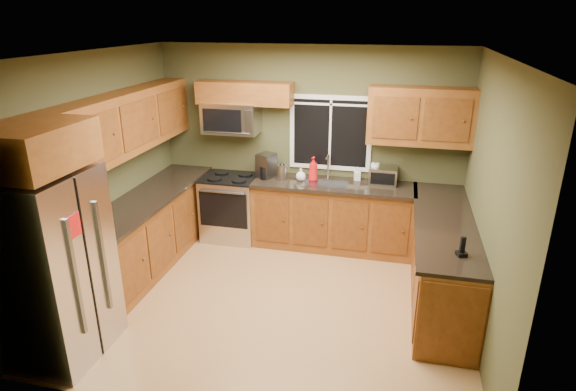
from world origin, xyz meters
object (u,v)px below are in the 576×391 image
at_px(range, 231,207).
at_px(cordless_phone, 462,250).
at_px(toaster_oven, 383,176).
at_px(soap_bottle_b, 357,174).
at_px(refrigerator, 55,267).
at_px(kettle, 282,171).
at_px(soap_bottle_a, 313,169).
at_px(microwave, 231,118).
at_px(soap_bottle_c, 301,174).
at_px(coffee_maker, 266,166).
at_px(paper_towel_roll, 375,173).

distance_m(range, cordless_phone, 3.45).
bearing_deg(toaster_oven, soap_bottle_b, 168.30).
distance_m(refrigerator, toaster_oven, 4.04).
xyz_separation_m(kettle, cordless_phone, (2.17, -1.77, -0.06)).
bearing_deg(soap_bottle_a, microwave, 176.73).
height_order(microwave, toaster_oven, microwave).
relative_size(microwave, soap_bottle_c, 4.44).
height_order(range, soap_bottle_c, soap_bottle_c).
xyz_separation_m(coffee_maker, paper_towel_roll, (1.47, 0.14, -0.02)).
relative_size(toaster_oven, paper_towel_roll, 1.28).
bearing_deg(coffee_maker, soap_bottle_b, 7.49).
xyz_separation_m(coffee_maker, soap_bottle_c, (0.50, -0.03, -0.07)).
bearing_deg(toaster_oven, kettle, -174.26).
bearing_deg(range, cordless_phone, -31.10).
xyz_separation_m(paper_towel_roll, soap_bottle_c, (-0.98, -0.17, -0.05)).
bearing_deg(range, toaster_oven, 4.02).
relative_size(kettle, paper_towel_roll, 0.88).
relative_size(range, soap_bottle_c, 5.47).
height_order(microwave, cordless_phone, microwave).
height_order(paper_towel_roll, soap_bottle_a, soap_bottle_a).
bearing_deg(soap_bottle_a, paper_towel_roll, 8.95).
bearing_deg(coffee_maker, soap_bottle_a, 1.14).
xyz_separation_m(coffee_maker, soap_bottle_a, (0.66, 0.01, 0.01)).
bearing_deg(refrigerator, paper_towel_roll, 48.00).
bearing_deg(cordless_phone, paper_towel_roll, 115.54).
height_order(paper_towel_roll, soap_bottle_c, paper_towel_roll).
xyz_separation_m(paper_towel_roll, soap_bottle_a, (-0.81, -0.13, 0.03)).
bearing_deg(microwave, paper_towel_roll, 1.77).
distance_m(refrigerator, coffee_maker, 3.08).
bearing_deg(microwave, refrigerator, -103.34).
xyz_separation_m(toaster_oven, kettle, (-1.35, -0.14, 0.00)).
bearing_deg(coffee_maker, toaster_oven, 3.28).
bearing_deg(soap_bottle_a, refrigerator, -123.22).
distance_m(microwave, coffee_maker, 0.82).
bearing_deg(toaster_oven, range, -175.98).
relative_size(kettle, soap_bottle_c, 1.48).
bearing_deg(microwave, range, -89.98).
xyz_separation_m(soap_bottle_b, cordless_phone, (1.17, -1.98, -0.03)).
bearing_deg(range, soap_bottle_a, 3.39).
relative_size(refrigerator, soap_bottle_c, 10.50).
height_order(kettle, cordless_phone, kettle).
height_order(refrigerator, coffee_maker, refrigerator).
height_order(microwave, coffee_maker, microwave).
height_order(range, cordless_phone, cordless_phone).
xyz_separation_m(range, cordless_phone, (2.92, -1.76, 0.53)).
distance_m(refrigerator, soap_bottle_b, 3.86).
xyz_separation_m(refrigerator, coffee_maker, (1.20, 2.83, 0.20)).
bearing_deg(paper_towel_roll, kettle, -171.44).
relative_size(range, soap_bottle_b, 5.24).
bearing_deg(soap_bottle_c, refrigerator, -121.19).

